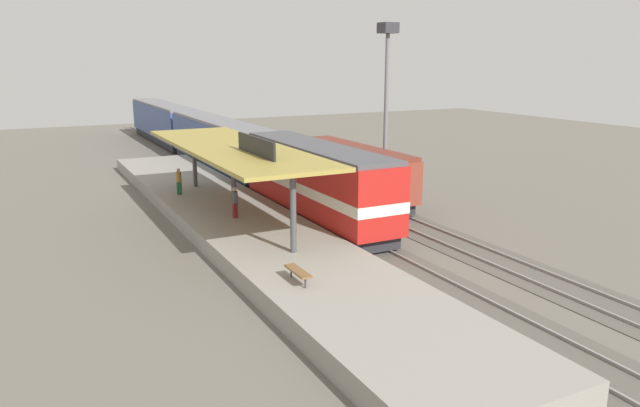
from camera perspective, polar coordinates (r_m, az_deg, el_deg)
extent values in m
plane|color=#666056|center=(37.11, 1.62, -1.04)|extent=(120.00, 120.00, 0.00)
cube|color=#565249|center=(36.22, -1.15, -1.38)|extent=(3.20, 110.00, 0.04)
cube|color=gray|center=(35.91, -2.19, -1.42)|extent=(0.10, 110.00, 0.16)
cube|color=gray|center=(36.51, -0.14, -1.15)|extent=(0.10, 110.00, 0.16)
cube|color=#565249|center=(38.38, 5.03, -0.56)|extent=(3.20, 110.00, 0.04)
cube|color=gray|center=(38.00, 4.11, -0.60)|extent=(0.10, 110.00, 0.16)
cube|color=gray|center=(38.75, 5.94, -0.36)|extent=(0.10, 110.00, 0.16)
cube|color=gray|center=(34.42, -8.06, -1.58)|extent=(6.00, 44.00, 0.90)
cylinder|color=#47474C|center=(26.64, -2.56, -0.95)|extent=(0.28, 0.28, 3.60)
cylinder|color=#47474C|center=(33.90, -8.19, 2.10)|extent=(0.28, 0.28, 3.60)
cylinder|color=#47474C|center=(41.44, -11.81, 4.04)|extent=(0.28, 0.28, 3.60)
cube|color=#A38E3D|center=(33.58, -8.30, 5.27)|extent=(5.20, 18.00, 0.20)
cube|color=black|center=(30.15, -6.10, 5.45)|extent=(0.12, 4.80, 0.90)
cylinder|color=#333338|center=(22.99, -1.40, -7.51)|extent=(0.07, 0.07, 0.42)
cylinder|color=#333338|center=(24.10, -2.75, -6.51)|extent=(0.07, 0.07, 0.42)
cube|color=brown|center=(23.45, -2.10, -6.43)|extent=(0.44, 1.70, 0.08)
cube|color=#28282D|center=(35.13, -0.37, -1.02)|extent=(2.60, 13.60, 0.70)
cube|color=red|center=(34.66, -0.37, 2.34)|extent=(2.90, 14.40, 3.50)
cube|color=#4C4C51|center=(34.34, -0.38, 5.40)|extent=(2.78, 14.11, 0.24)
cube|color=silver|center=(34.71, -0.37, 1.91)|extent=(2.93, 14.43, 0.56)
cube|color=#28282D|center=(51.49, -9.42, 3.51)|extent=(2.60, 19.20, 0.70)
cube|color=#384C84|center=(51.19, -9.50, 5.71)|extent=(2.90, 20.00, 3.30)
cube|color=slate|center=(50.98, -9.58, 7.68)|extent=(2.78, 19.60, 0.24)
cube|color=#28282D|center=(71.39, -14.57, 6.05)|extent=(2.60, 19.20, 0.70)
cube|color=#384C84|center=(71.17, -14.67, 7.64)|extent=(2.90, 20.00, 3.30)
cube|color=slate|center=(71.02, -14.76, 9.06)|extent=(2.78, 19.60, 0.24)
cube|color=#28282D|center=(40.57, 2.98, 0.96)|extent=(2.50, 11.20, 0.70)
cube|color=brown|center=(40.24, 3.01, 3.25)|extent=(2.80, 12.00, 2.60)
cube|color=maroon|center=(40.01, 3.03, 5.25)|extent=(2.69, 11.76, 0.24)
cylinder|color=slate|center=(42.21, 6.25, 8.25)|extent=(0.28, 0.28, 11.00)
cube|color=#333338|center=(42.08, 6.47, 16.21)|extent=(1.10, 1.10, 0.70)
cylinder|color=#23603D|center=(39.32, -13.32, 1.41)|extent=(0.16, 0.16, 0.84)
cylinder|color=#23603D|center=(39.36, -13.07, 1.43)|extent=(0.16, 0.16, 0.84)
cylinder|color=olive|center=(39.20, -13.26, 2.48)|extent=(0.34, 0.34, 0.64)
sphere|color=tan|center=(39.12, -13.29, 3.10)|extent=(0.23, 0.23, 0.23)
cylinder|color=maroon|center=(33.02, -8.19, -0.67)|extent=(0.16, 0.16, 0.84)
cylinder|color=maroon|center=(33.08, -7.90, -0.64)|extent=(0.16, 0.16, 0.84)
cylinder|color=#4C4C51|center=(32.87, -8.09, 0.59)|extent=(0.34, 0.34, 0.64)
sphere|color=tan|center=(32.78, -8.11, 1.34)|extent=(0.23, 0.23, 0.23)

